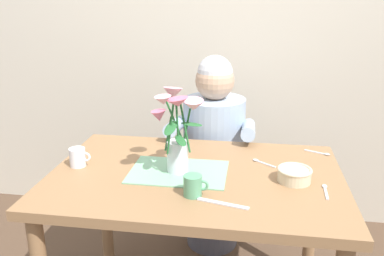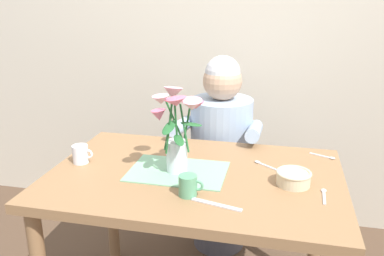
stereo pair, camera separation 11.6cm
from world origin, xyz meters
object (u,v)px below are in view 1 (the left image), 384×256
at_px(ceramic_mug, 78,157).
at_px(seated_person, 213,157).
at_px(flower_vase, 178,127).
at_px(ceramic_bowl, 294,174).
at_px(coffee_cup, 193,186).
at_px(dinner_knife, 223,204).

bearing_deg(ceramic_mug, seated_person, 49.65).
height_order(flower_vase, ceramic_mug, flower_vase).
bearing_deg(seated_person, ceramic_bowl, -56.67).
height_order(ceramic_bowl, coffee_cup, coffee_cup).
bearing_deg(flower_vase, coffee_cup, -64.75).
relative_size(ceramic_mug, coffee_cup, 1.00).
relative_size(seated_person, coffee_cup, 12.20).
bearing_deg(flower_vase, ceramic_bowl, -1.58).
distance_m(ceramic_bowl, dinner_knife, 0.35).
bearing_deg(coffee_cup, dinner_knife, -23.17).
bearing_deg(ceramic_mug, ceramic_bowl, -0.97).
height_order(ceramic_mug, coffee_cup, same).
height_order(ceramic_bowl, dinner_knife, ceramic_bowl).
xyz_separation_m(ceramic_bowl, dinner_knife, (-0.26, -0.23, -0.03)).
xyz_separation_m(ceramic_bowl, ceramic_mug, (-0.90, 0.02, 0.01)).
bearing_deg(ceramic_bowl, dinner_knife, -139.42).
distance_m(seated_person, coffee_cup, 0.84).
relative_size(seated_person, flower_vase, 3.23).
bearing_deg(seated_person, dinner_knife, -79.99).
distance_m(ceramic_mug, coffee_cup, 0.56).
relative_size(flower_vase, dinner_knife, 1.85).
bearing_deg(dinner_knife, ceramic_mug, 173.17).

